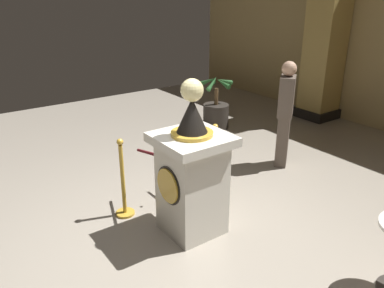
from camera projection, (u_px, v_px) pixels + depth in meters
The scene contains 8 objects.
ground_plane at pixel (184, 236), 4.48m from camera, with size 12.64×12.64×0.00m, color #9E9384.
pedestal_clock at pixel (192, 175), 4.34m from camera, with size 0.77×0.77×1.81m.
stanchion_near at pixel (214, 169), 5.33m from camera, with size 0.24×0.24×1.01m.
stanchion_far at pixel (123, 189), 4.78m from camera, with size 0.24×0.24×1.03m.
velvet_rope at pixel (171, 148), 4.90m from camera, with size 0.75×0.78×0.22m.
column_left at pixel (325, 42), 8.03m from camera, with size 0.78×0.78×3.29m.
potted_palm_left at pixel (216, 112), 7.87m from camera, with size 0.69×0.67×1.11m.
bystander_guest at pixel (285, 112), 5.98m from camera, with size 0.39×0.42×1.67m.
Camera 1 is at (3.10, -2.11, 2.66)m, focal length 36.24 mm.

